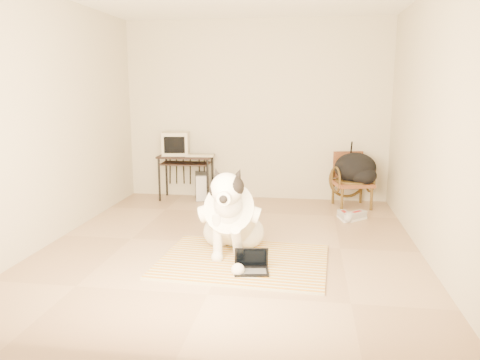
% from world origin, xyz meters
% --- Properties ---
extents(floor, '(4.50, 4.50, 0.00)m').
position_xyz_m(floor, '(0.00, 0.00, 0.00)').
color(floor, tan).
rests_on(floor, ground).
extents(wall_back, '(4.50, 0.00, 4.50)m').
position_xyz_m(wall_back, '(0.00, 2.25, 1.35)').
color(wall_back, beige).
rests_on(wall_back, floor).
extents(wall_front, '(4.50, 0.00, 4.50)m').
position_xyz_m(wall_front, '(0.00, -2.25, 1.35)').
color(wall_front, beige).
rests_on(wall_front, floor).
extents(wall_left, '(0.00, 4.50, 4.50)m').
position_xyz_m(wall_left, '(-2.00, 0.00, 1.35)').
color(wall_left, beige).
rests_on(wall_left, floor).
extents(wall_right, '(0.00, 4.50, 4.50)m').
position_xyz_m(wall_right, '(2.00, 0.00, 1.35)').
color(wall_right, beige).
rests_on(wall_right, floor).
extents(rug, '(1.71, 1.35, 0.02)m').
position_xyz_m(rug, '(0.19, -0.53, 0.01)').
color(rug, orange).
rests_on(rug, floor).
extents(dog, '(0.66, 1.37, 0.99)m').
position_xyz_m(dog, '(0.04, -0.31, 0.39)').
color(dog, white).
rests_on(dog, rug).
extents(laptop, '(0.34, 0.27, 0.22)m').
position_xyz_m(laptop, '(0.31, -0.81, 0.07)').
color(laptop, black).
rests_on(laptop, rug).
extents(computer_desk, '(0.82, 0.46, 0.68)m').
position_xyz_m(computer_desk, '(-1.04, 1.98, 0.59)').
color(computer_desk, black).
rests_on(computer_desk, floor).
extents(crt_monitor, '(0.45, 0.43, 0.35)m').
position_xyz_m(crt_monitor, '(-1.20, 2.02, 0.86)').
color(crt_monitor, '#BBAF92').
rests_on(crt_monitor, computer_desk).
extents(desk_keyboard, '(0.43, 0.18, 0.03)m').
position_xyz_m(desk_keyboard, '(-0.80, 1.91, 0.69)').
color(desk_keyboard, '#BBAF92').
rests_on(desk_keyboard, computer_desk).
extents(pc_tower, '(0.28, 0.46, 0.40)m').
position_xyz_m(pc_tower, '(-0.81, 2.04, 0.20)').
color(pc_tower, '#4B4B4D').
rests_on(pc_tower, floor).
extents(rattan_chair, '(0.62, 0.60, 0.78)m').
position_xyz_m(rattan_chair, '(1.44, 1.90, 0.39)').
color(rattan_chair, brown).
rests_on(rattan_chair, floor).
extents(backpack, '(0.59, 0.51, 0.44)m').
position_xyz_m(backpack, '(1.50, 1.84, 0.56)').
color(backpack, black).
rests_on(backpack, rattan_chair).
extents(sneaker_left, '(0.19, 0.32, 0.10)m').
position_xyz_m(sneaker_left, '(1.30, 1.15, 0.05)').
color(sneaker_left, silver).
rests_on(sneaker_left, floor).
extents(sneaker_right, '(0.31, 0.31, 0.11)m').
position_xyz_m(sneaker_right, '(1.45, 1.17, 0.05)').
color(sneaker_right, silver).
rests_on(sneaker_right, floor).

